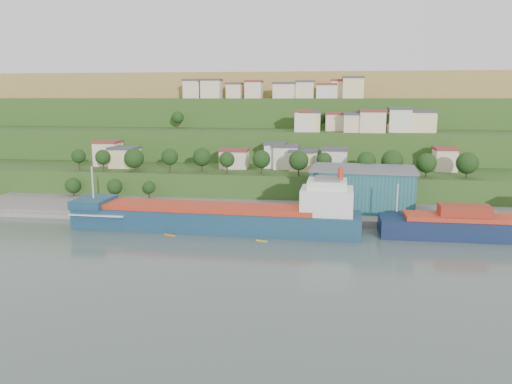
% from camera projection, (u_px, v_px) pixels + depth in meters
% --- Properties ---
extents(ground, '(500.00, 500.00, 0.00)m').
position_uv_depth(ground, '(235.00, 238.00, 128.17)').
color(ground, '#43514A').
rests_on(ground, ground).
extents(quay, '(220.00, 26.00, 4.00)m').
position_uv_depth(quay, '(316.00, 216.00, 152.58)').
color(quay, slate).
rests_on(quay, ground).
extents(pebble_beach, '(40.00, 18.00, 2.40)m').
position_uv_depth(pebble_beach, '(76.00, 212.00, 157.28)').
color(pebble_beach, slate).
rests_on(pebble_beach, ground).
extents(hillside, '(360.00, 210.89, 96.00)m').
position_uv_depth(hillside, '(288.00, 159.00, 292.08)').
color(hillside, '#284719').
rests_on(hillside, ground).
extents(cargo_ship_near, '(78.70, 14.39, 20.16)m').
position_uv_depth(cargo_ship_near, '(224.00, 219.00, 135.66)').
color(cargo_ship_near, navy).
rests_on(cargo_ship_near, ground).
extents(warehouse, '(32.43, 21.43, 12.80)m').
position_uv_depth(warehouse, '(362.00, 188.00, 151.95)').
color(warehouse, '#1E505B').
rests_on(warehouse, quay).
extents(caravan, '(6.25, 3.01, 2.83)m').
position_uv_depth(caravan, '(88.00, 207.00, 153.22)').
color(caravan, silver).
rests_on(caravan, pebble_beach).
extents(dinghy, '(4.29, 2.22, 0.82)m').
position_uv_depth(dinghy, '(114.00, 209.00, 154.34)').
color(dinghy, silver).
rests_on(dinghy, pebble_beach).
extents(kayak_orange, '(3.25, 1.71, 0.82)m').
position_uv_depth(kayak_orange, '(170.00, 234.00, 130.92)').
color(kayak_orange, orange).
rests_on(kayak_orange, ground).
extents(kayak_yellow, '(3.09, 1.37, 0.77)m').
position_uv_depth(kayak_yellow, '(262.00, 240.00, 125.66)').
color(kayak_yellow, gold).
rests_on(kayak_yellow, ground).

